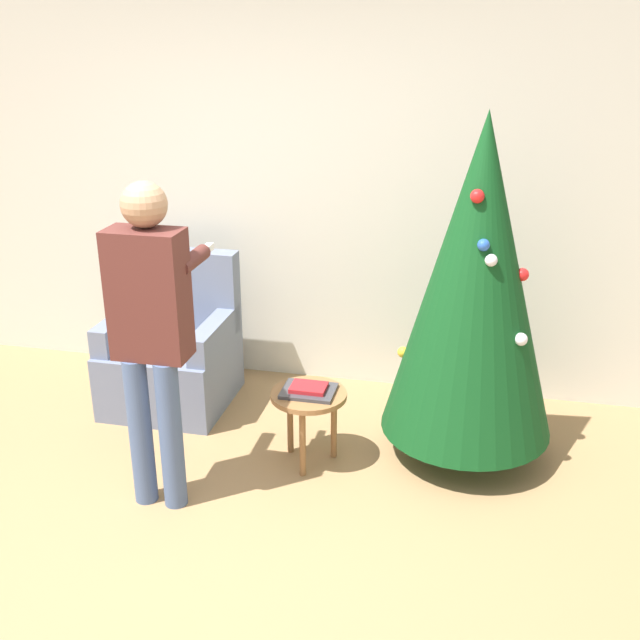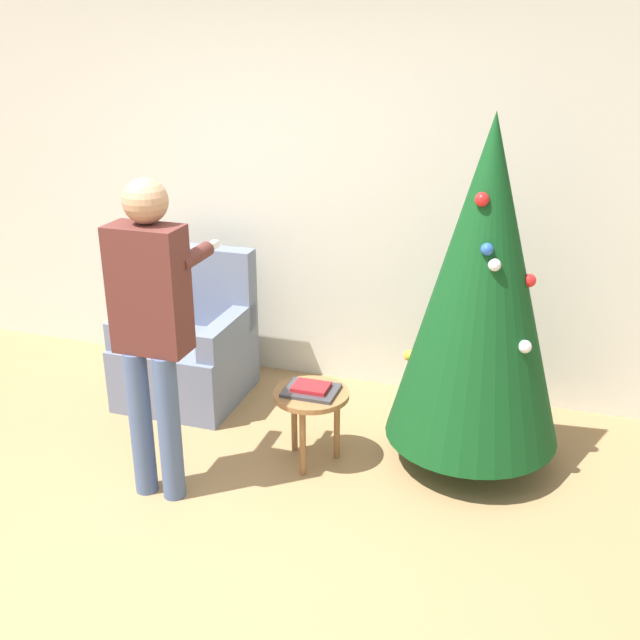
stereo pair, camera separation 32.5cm
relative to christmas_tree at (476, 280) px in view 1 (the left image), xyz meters
name	(u,v)px [view 1 (the left image)]	position (x,y,z in m)	size (l,w,h in m)	color
ground_plane	(177,579)	(-1.22, -1.39, -1.07)	(14.00, 14.00, 0.00)	#99754C
wall_back	(295,188)	(-1.22, 0.84, 0.28)	(8.00, 0.06, 2.70)	beige
christmas_tree	(476,280)	(0.00, 0.00, 0.00)	(0.97, 0.97, 1.97)	brown
armchair	(173,354)	(-1.92, 0.26, -0.74)	(0.76, 0.74, 0.97)	slate
person_standing	(151,322)	(-1.53, -0.79, -0.07)	(0.40, 0.57, 1.69)	#475B84
side_stool	(309,403)	(-0.86, -0.29, -0.69)	(0.43, 0.43, 0.44)	olive
laptop	(309,391)	(-0.86, -0.29, -0.62)	(0.30, 0.23, 0.02)	#38383D
book	(309,387)	(-0.86, -0.29, -0.60)	(0.20, 0.15, 0.02)	#B21E23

